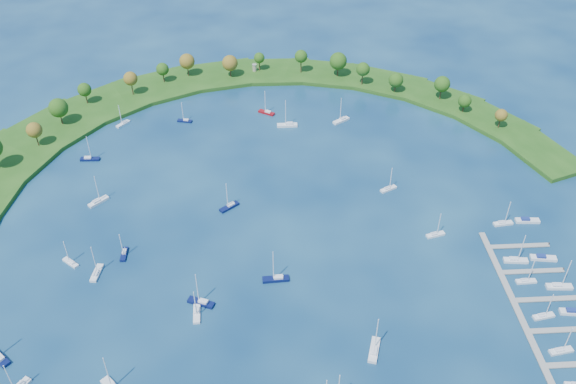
{
  "coord_description": "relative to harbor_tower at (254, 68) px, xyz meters",
  "views": [
    {
      "loc": [
        -6.06,
        -188.8,
        155.33
      ],
      "look_at": [
        5.0,
        5.0,
        4.0
      ],
      "focal_mm": 37.78,
      "sensor_mm": 36.0,
      "label": 1
    }
  ],
  "objects": [
    {
      "name": "ground",
      "position": [
        7.13,
        -117.64,
        -4.1
      ],
      "size": [
        700.0,
        700.0,
        0.0
      ],
      "primitive_type": "plane",
      "color": "#082348",
      "rests_on": "ground"
    },
    {
      "name": "breakwater",
      "position": [
        -39.2,
        -68.93,
        -3.11
      ],
      "size": [
        286.74,
        247.64,
        2.0
      ],
      "color": "#1E4A13",
      "rests_on": "ground"
    },
    {
      "name": "breakwater_trees",
      "position": [
        -12.35,
        -32.03,
        6.42
      ],
      "size": [
        235.29,
        94.27,
        15.21
      ],
      "color": "#382314",
      "rests_on": "breakwater"
    },
    {
      "name": "harbor_tower",
      "position": [
        0.0,
        0.0,
        0.0
      ],
      "size": [
        2.6,
        2.6,
        4.1
      ],
      "color": "gray",
      "rests_on": "breakwater"
    },
    {
      "name": "dock_system",
      "position": [
        92.43,
        -178.64,
        -3.75
      ],
      "size": [
        24.28,
        82.0,
        1.6
      ],
      "color": "gray",
      "rests_on": "ground"
    },
    {
      "name": "moored_boat_0",
      "position": [
        -64.7,
        -49.67,
        -3.22
      ],
      "size": [
        6.37,
        7.2,
        11.08
      ],
      "rotation": [
        0.0,
        0.0,
        4.03
      ],
      "color": "white",
      "rests_on": "ground"
    },
    {
      "name": "moored_boat_1",
      "position": [
        15.11,
        -55.61,
        -3.12
      ],
      "size": [
        9.83,
        2.89,
        14.38
      ],
      "rotation": [
        0.0,
        0.0,
        3.16
      ],
      "color": "white",
      "rests_on": "ground"
    },
    {
      "name": "moored_boat_2",
      "position": [
        -11.77,
        -116.56,
        -3.18
      ],
      "size": [
        8.22,
        7.27,
        12.65
      ],
      "rotation": [
        0.0,
        0.0,
        3.82
      ],
      "color": "#0A1240",
      "rests_on": "ground"
    },
    {
      "name": "moored_boat_3",
      "position": [
        -68.59,
        -145.22,
        -3.24
      ],
      "size": [
        6.76,
        6.18,
        10.54
      ],
      "rotation": [
        0.0,
        0.0,
        2.44
      ],
      "color": "white",
      "rests_on": "ground"
    },
    {
      "name": "moored_boat_5",
      "position": [
        5.33,
        -157.68,
        -3.14
      ],
      "size": [
        9.5,
        3.1,
        13.78
      ],
      "rotation": [
        0.0,
        0.0,
        3.19
      ],
      "color": "#0A1240",
      "rests_on": "ground"
    },
    {
      "name": "moored_boat_6",
      "position": [
        -74.84,
        -79.14,
        -3.18
      ],
      "size": [
        8.59,
        2.68,
        12.51
      ],
      "rotation": [
        0.0,
        0.0,
        6.25
      ],
      "color": "#0A1240",
      "rests_on": "ground"
    },
    {
      "name": "moored_boat_8",
      "position": [
        -49.94,
        -141.81,
        -3.23
      ],
      "size": [
        2.15,
        7.31,
        10.69
      ],
      "rotation": [
        0.0,
        0.0,
        4.7
      ],
      "color": "#0A1240",
      "rests_on": "ground"
    },
    {
      "name": "moored_boat_9",
      "position": [
        41.75,
        -52.68,
        -3.16
      ],
      "size": [
        8.88,
        7.18,
        13.27
      ],
      "rotation": [
        0.0,
        0.0,
        3.74
      ],
      "color": "white",
      "rests_on": "ground"
    },
    {
      "name": "moored_boat_10",
      "position": [
        -20.28,
        -167.11,
        -3.15
      ],
      "size": [
        9.56,
        5.99,
        13.64
      ],
      "rotation": [
        0.0,
        0.0,
        2.74
      ],
      "color": "#0A1240",
      "rests_on": "ground"
    },
    {
      "name": "moored_boat_11",
      "position": [
        5.42,
        -43.02,
        -3.18
      ],
      "size": [
        8.49,
        6.54,
        12.53
      ],
      "rotation": [
        0.0,
        0.0,
        2.58
      ],
      "color": "maroon",
      "rests_on": "ground"
    },
    {
      "name": "moored_boat_13",
      "position": [
        -58.15,
        -151.13,
        -3.18
      ],
      "size": [
        3.56,
        8.7,
        12.41
      ],
      "rotation": [
        0.0,
        0.0,
        1.43
      ],
      "color": "white",
      "rests_on": "ground"
    },
    {
      "name": "moored_boat_14",
      "position": [
        54.5,
        -108.44,
        -3.23
      ],
      "size": [
        7.56,
        5.26,
        10.92
      ],
      "rotation": [
        0.0,
        0.0,
        0.48
      ],
      "color": "white",
      "rests_on": "ground"
    },
    {
      "name": "moored_boat_16",
      "position": [
        -65.24,
        -110.23,
        -3.17
      ],
      "size": [
        7.99,
        7.99,
        12.98
      ],
      "rotation": [
        0.0,
        0.0,
        0.79
      ],
      "color": "white",
      "rests_on": "ground"
    },
    {
      "name": "moored_boat_18",
      "position": [
        34.62,
        -189.88,
        -3.13
      ],
      "size": [
        5.52,
        10.02,
        14.19
      ],
      "rotation": [
        0.0,
        0.0,
        1.26
      ],
      "color": "white",
      "rests_on": "ground"
    },
    {
      "name": "moored_boat_19",
      "position": [
        -21.5,
        -171.88,
        -3.2
      ],
      "size": [
        2.63,
        8.12,
        11.79
      ],
      "rotation": [
        0.0,
        0.0,
        4.76
      ],
      "color": "white",
      "rests_on": "ground"
    },
    {
      "name": "moored_boat_20",
      "position": [
        67.07,
        -137.84,
        -3.23
      ],
      "size": [
        7.62,
        3.92,
        10.79
      ],
      "rotation": [
        0.0,
        0.0,
        6.55
      ],
      "color": "white",
      "rests_on": "ground"
    },
    {
      "name": "moored_boat_21",
      "position": [
        -34.9,
        -48.53,
        -3.23
      ],
      "size": [
        7.47,
        3.57,
        10.59
      ],
      "rotation": [
        0.0,
        0.0,
        2.92
      ],
      "color": "#0A1240",
      "rests_on": "ground"
    },
    {
      "name": "docked_boat_2",
      "position": [
        92.66,
        -193.38,
        -3.22
      ],
      "size": [
        7.87,
        3.3,
        11.22
      ],
      "rotation": [
        0.0,
        0.0,
        0.16
      ],
      "color": "white",
      "rests_on": "ground"
    },
    {
      "name": "docked_boat_4",
      "position": [
        92.66,
        -179.44,
        -3.23
      ],
      "size": [
        7.59,
        3.29,
        10.79
      ],
      "rotation": [
        0.0,
        0.0,
        0.17
      ],
      "color": "white",
      "rests_on": "ground"
    },
    {
      "name": "docked_boat_5",
      "position": [
        103.1,
        -178.36,
        -3.43
      ],
      "size": [
        9.26,
        3.73,
        1.84
      ],
      "rotation": [
        0.0,
        0.0,
        -0.14
      ],
      "color": "white",
      "rests_on": "ground"
    },
    {
      "name": "docked_boat_6",
      "position": [
        92.67,
        -163.66,
        -3.24
      ],
      "size": [
        7.21,
        2.22,
        10.52
      ],
      "rotation": [
        0.0,
        0.0,
        0.03
      ],
      "color": "white",
      "rests_on": "ground"
    },
    {
      "name": "docked_boat_7",
      "position": [
        103.13,
        -166.88,
        -3.16
      ],
      "size": [
        9.12,
        3.1,
        13.19
      ],
      "rotation": [
        0.0,
        0.0,
        -0.07
      ],
      "color": "white",
      "rests_on": "ground"
    },
    {
      "name": "docked_boat_8",
      "position": [
        92.64,
        -153.35,
        -3.17
      ],
      "size": [
        8.93,
        3.31,
        12.83
      ],
      "rotation": [
        0.0,
        0.0,
        -0.1
      ],
      "color": "white",
      "rests_on": "ground"
    },
    {
      "name": "docked_boat_9",
      "position": [
        103.09,
        -152.72,
        -3.41
      ],
      "size": [
        9.59,
        3.9,
        1.9
      ],
      "rotation": [
        0.0,
        0.0,
        -0.14
      ],
      "color": "white",
      "rests_on": "ground"
    },
    {
      "name": "docked_boat_10",
      "position": [
        95.06,
        -132.86,
        -3.22
      ],
      "size": [
        7.84,
        3.05,
        11.23
      ],
      "rotation": [
        0.0,
        0.0,
        0.12
      ],
      "color": "white",
      "rests_on": "ground"
    },
    {
      "name": "docked_boat_11",
      "position": [
        104.99,
        -131.86,
        -3.4
      ],
      "size": [
        9.51,
        3.28,
        1.91
      ],
      "rotation": [
        0.0,
        0.0,
        -0.07
      ],
      "color": "white",
      "rests_on": "ground"
    }
  ]
}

